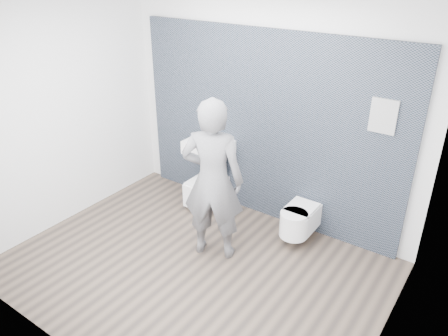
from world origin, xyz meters
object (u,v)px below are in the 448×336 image
Objects in this scene: toilet_rounded at (298,220)px; washbasin at (208,147)px; visitor at (213,181)px; toilet_square at (207,189)px.

washbasin is at bearing 176.93° from toilet_rounded.
toilet_rounded is 1.22m from visitor.
toilet_square is 1.39m from toilet_rounded.
visitor is (0.69, -0.84, 0.07)m from washbasin.
washbasin reaches higher than toilet_rounded.
visitor is (-0.69, -0.77, 0.65)m from toilet_rounded.
washbasin is at bearing 90.00° from toilet_square.
washbasin is 1.50m from toilet_rounded.
visitor is at bearing -48.66° from toilet_square.
toilet_square is 1.24× the size of toilet_rounded.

